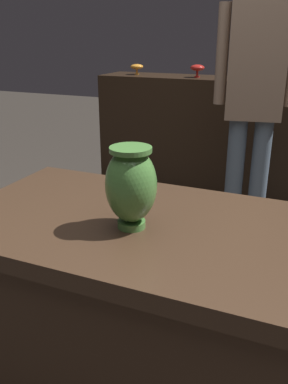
% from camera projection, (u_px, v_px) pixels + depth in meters
% --- Properties ---
extents(display_plinth, '(1.20, 0.64, 0.80)m').
position_uv_depth(display_plinth, '(155.00, 335.00, 1.31)').
color(display_plinth, '#382619').
rests_on(display_plinth, ground_plane).
extents(back_display_shelf, '(2.60, 0.40, 0.99)m').
position_uv_depth(back_display_shelf, '(261.00, 146.00, 3.16)').
color(back_display_shelf, black).
rests_on(back_display_shelf, ground_plane).
extents(vase_centerpiece, '(0.14, 0.14, 0.23)m').
position_uv_depth(vase_centerpiece, '(131.00, 185.00, 1.10)').
color(vase_centerpiece, '#477A38').
rests_on(vase_centerpiece, display_plinth).
extents(shelf_vase_left, '(0.11, 0.11, 0.09)m').
position_uv_depth(shelf_vase_left, '(197.00, 68.00, 3.12)').
color(shelf_vase_left, red).
rests_on(shelf_vase_left, back_display_shelf).
extents(shelf_vase_far_left, '(0.10, 0.10, 0.08)m').
position_uv_depth(shelf_vase_far_left, '(137.00, 67.00, 3.34)').
color(shelf_vase_far_left, orange).
rests_on(shelf_vase_far_left, back_display_shelf).
extents(shelf_vase_center, '(0.10, 0.10, 0.08)m').
position_uv_depth(shelf_vase_center, '(267.00, 72.00, 2.91)').
color(shelf_vase_center, '#2D429E').
rests_on(shelf_vase_center, back_display_shelf).
extents(visitor_center_back, '(0.46, 0.23, 1.68)m').
position_uv_depth(visitor_center_back, '(255.00, 91.00, 2.39)').
color(visitor_center_back, slate).
rests_on(visitor_center_back, ground_plane).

